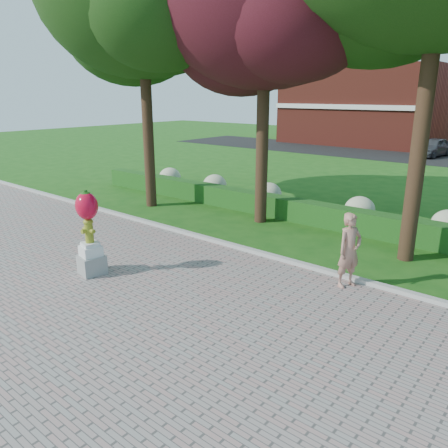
% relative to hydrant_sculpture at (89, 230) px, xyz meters
% --- Properties ---
extents(ground, '(100.00, 100.00, 0.00)m').
position_rel_hydrant_sculpture_xyz_m(ground, '(2.52, 0.98, -1.24)').
color(ground, '#184F13').
rests_on(ground, ground).
extents(walkway, '(40.00, 14.00, 0.04)m').
position_rel_hydrant_sculpture_xyz_m(walkway, '(2.52, -3.02, -1.22)').
color(walkway, gray).
rests_on(walkway, ground).
extents(curb, '(40.00, 0.18, 0.15)m').
position_rel_hydrant_sculpture_xyz_m(curb, '(2.52, 3.98, -1.16)').
color(curb, '#ADADA5').
rests_on(curb, ground).
extents(lawn_hedge, '(24.00, 0.70, 0.80)m').
position_rel_hydrant_sculpture_xyz_m(lawn_hedge, '(2.52, 7.98, -0.84)').
color(lawn_hedge, '#124012').
rests_on(lawn_hedge, ground).
extents(hydrangea_row, '(20.10, 1.10, 0.99)m').
position_rel_hydrant_sculpture_xyz_m(hydrangea_row, '(3.09, 8.98, -0.69)').
color(hydrangea_row, '#B9C798').
rests_on(hydrangea_row, ground).
extents(building_left, '(14.00, 8.00, 7.00)m').
position_rel_hydrant_sculpture_xyz_m(building_left, '(-7.48, 34.98, 2.26)').
color(building_left, maroon).
rests_on(building_left, ground).
extents(tree_far_left, '(9.00, 7.68, 11.66)m').
position_rel_hydrant_sculpture_xyz_m(tree_far_left, '(-4.59, 6.07, 6.73)').
color(tree_far_left, black).
rests_on(tree_far_left, ground).
extents(tree_mid_left, '(8.25, 7.04, 10.69)m').
position_rel_hydrant_sculpture_xyz_m(tree_mid_left, '(0.41, 7.06, 6.06)').
color(tree_mid_left, black).
rests_on(tree_mid_left, ground).
extents(hydrant_sculpture, '(0.72, 0.72, 2.26)m').
position_rel_hydrant_sculpture_xyz_m(hydrant_sculpture, '(0.00, 0.00, 0.00)').
color(hydrant_sculpture, gray).
rests_on(hydrant_sculpture, walkway).
extents(woman, '(0.67, 0.80, 1.87)m').
position_rel_hydrant_sculpture_xyz_m(woman, '(5.53, 3.58, -0.26)').
color(woman, '#AF7764').
rests_on(woman, walkway).
extents(parked_car, '(2.30, 4.36, 1.42)m').
position_rel_hydrant_sculpture_xyz_m(parked_car, '(0.40, 29.74, -0.51)').
color(parked_car, '#404247').
rests_on(parked_car, street).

